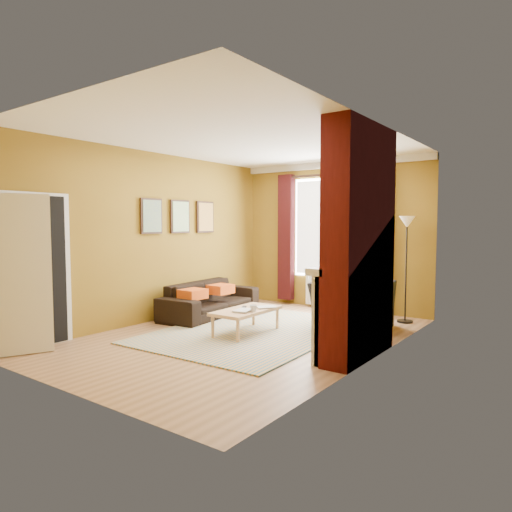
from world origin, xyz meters
name	(u,v)px	position (x,y,z in m)	size (l,w,h in m)	color
ground	(246,336)	(0.00, 0.00, 0.00)	(5.50, 5.50, 0.00)	brown
room_walls	(294,241)	(0.64, 0.28, 1.39)	(3.82, 5.54, 2.83)	brown
striped_rug	(254,331)	(-0.08, 0.31, 0.01)	(2.53, 3.43, 0.02)	teal
sofa	(210,299)	(-1.42, 0.83, 0.30)	(2.04, 0.80, 0.60)	black
armchair	(353,305)	(1.02, 1.41, 0.37)	(1.13, 0.99, 0.73)	black
coffee_table	(246,312)	(-0.08, 0.12, 0.33)	(0.58, 1.12, 0.37)	tan
wicker_stool	(347,302)	(0.51, 2.34, 0.23)	(0.46, 0.46, 0.45)	olive
floor_lamp	(407,239)	(1.55, 2.30, 1.38)	(0.34, 0.34, 1.75)	black
book_a	(236,310)	(-0.11, -0.08, 0.38)	(0.22, 0.29, 0.03)	#999999
book_b	(264,306)	(0.01, 0.44, 0.38)	(0.20, 0.27, 0.02)	#999999
mug	(253,308)	(0.12, 0.01, 0.42)	(0.11, 0.11, 0.10)	#999999
tv_remote	(244,307)	(-0.16, 0.17, 0.38)	(0.12, 0.17, 0.02)	#262629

